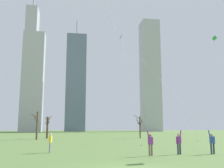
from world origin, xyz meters
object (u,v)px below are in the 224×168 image
(bare_tree_rightmost, at_px, (48,126))
(bare_tree_left_of_center, at_px, (140,126))
(kite_flyer_foreground_left_yellow, at_px, (193,121))
(kite_flyer_midfield_right_orange, at_px, (138,103))
(bare_tree_far_right_edge, at_px, (37,124))
(kite_flyer_midfield_center_purple, at_px, (192,126))
(bystander_far_off_by_trees, at_px, (50,142))
(distant_kite_drifting_left_blue, at_px, (123,47))
(distant_kite_low_near_trees_green, at_px, (213,47))

(bare_tree_rightmost, height_order, bare_tree_left_of_center, bare_tree_left_of_center)
(kite_flyer_foreground_left_yellow, bearing_deg, kite_flyer_midfield_right_orange, -161.03)
(kite_flyer_midfield_right_orange, bearing_deg, bare_tree_far_right_edge, 109.81)
(kite_flyer_midfield_center_purple, distance_m, bystander_far_off_by_trees, 11.72)
(kite_flyer_midfield_center_purple, relative_size, bare_tree_left_of_center, 2.27)
(kite_flyer_midfield_right_orange, relative_size, bare_tree_far_right_edge, 3.10)
(bare_tree_far_right_edge, bearing_deg, distant_kite_drifting_left_blue, -48.48)
(kite_flyer_midfield_right_orange, relative_size, kite_flyer_foreground_left_yellow, 1.05)
(bystander_far_off_by_trees, bearing_deg, distant_kite_low_near_trees_green, 34.09)
(distant_kite_drifting_left_blue, xyz_separation_m, bare_tree_far_right_edge, (-12.70, 14.34, -10.34))
(kite_flyer_foreground_left_yellow, bearing_deg, bare_tree_rightmost, 113.30)
(bare_tree_rightmost, xyz_separation_m, bare_tree_far_right_edge, (-1.40, -5.21, 0.23))
(kite_flyer_midfield_center_purple, xyz_separation_m, bare_tree_left_of_center, (3.95, 31.30, 0.21))
(bare_tree_rightmost, bearing_deg, kite_flyer_foreground_left_yellow, -66.70)
(kite_flyer_foreground_left_yellow, relative_size, bare_tree_rightmost, 3.19)
(bystander_far_off_by_trees, height_order, bare_tree_rightmost, bare_tree_rightmost)
(kite_flyer_midfield_center_purple, relative_size, bystander_far_off_by_trees, 6.55)
(bystander_far_off_by_trees, xyz_separation_m, bare_tree_rightmost, (-2.93, 30.26, 1.54))
(bare_tree_rightmost, height_order, bare_tree_far_right_edge, bare_tree_far_right_edge)
(distant_kite_low_near_trees_green, bearing_deg, bare_tree_far_right_edge, 165.50)
(distant_kite_low_near_trees_green, distance_m, distant_kite_drifting_left_blue, 18.65)
(kite_flyer_midfield_right_orange, distance_m, bare_tree_far_right_edge, 31.68)
(kite_flyer_foreground_left_yellow, bearing_deg, distant_kite_low_near_trees_green, 55.10)
(bare_tree_far_right_edge, bearing_deg, bystander_far_off_by_trees, -80.19)
(bystander_far_off_by_trees, bearing_deg, kite_flyer_foreground_left_yellow, -14.80)
(kite_flyer_midfield_center_purple, height_order, distant_kite_drifting_left_blue, distant_kite_drifting_left_blue)
(distant_kite_drifting_left_blue, xyz_separation_m, bare_tree_left_of_center, (6.87, 17.71, -10.60))
(kite_flyer_midfield_right_orange, bearing_deg, distant_kite_drifting_left_blue, 82.73)
(distant_kite_drifting_left_blue, bearing_deg, distant_kite_low_near_trees_green, 20.98)
(kite_flyer_midfield_center_purple, distance_m, bare_tree_rightmost, 36.06)
(bare_tree_far_right_edge, bearing_deg, distant_kite_low_near_trees_green, -14.50)
(kite_flyer_midfield_right_orange, height_order, kite_flyer_midfield_center_purple, kite_flyer_midfield_right_orange)
(distant_kite_low_near_trees_green, relative_size, bare_tree_far_right_edge, 3.69)
(bystander_far_off_by_trees, distance_m, bare_tree_rightmost, 30.44)
(kite_flyer_midfield_right_orange, distance_m, kite_flyer_foreground_left_yellow, 5.45)
(bare_tree_far_right_edge, bearing_deg, kite_flyer_midfield_center_purple, -60.78)
(bare_tree_left_of_center, bearing_deg, distant_kite_drifting_left_blue, -111.19)
(kite_flyer_midfield_right_orange, xyz_separation_m, distant_kite_low_near_trees_green, (19.19, 22.05, 11.91))
(kite_flyer_midfield_right_orange, height_order, bare_tree_far_right_edge, kite_flyer_midfield_right_orange)
(bare_tree_rightmost, bearing_deg, bare_tree_left_of_center, -5.79)
(distant_kite_low_near_trees_green, height_order, distant_kite_drifting_left_blue, distant_kite_low_near_trees_green)
(bystander_far_off_by_trees, bearing_deg, bare_tree_far_right_edge, 99.81)
(kite_flyer_midfield_right_orange, xyz_separation_m, kite_flyer_foreground_left_yellow, (5.01, 1.72, -1.28))
(bare_tree_left_of_center, bearing_deg, kite_flyer_midfield_right_orange, -104.92)
(kite_flyer_foreground_left_yellow, relative_size, bare_tree_far_right_edge, 2.94)
(bystander_far_off_by_trees, relative_size, distant_kite_drifting_left_blue, 0.11)
(kite_flyer_midfield_center_purple, xyz_separation_m, distant_kite_drifting_left_blue, (-2.92, 13.59, 10.81))
(kite_flyer_foreground_left_yellow, distance_m, bare_tree_left_of_center, 31.67)
(distant_kite_drifting_left_blue, relative_size, bare_tree_rightmost, 3.32)
(kite_flyer_midfield_center_purple, relative_size, distant_kite_drifting_left_blue, 0.71)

